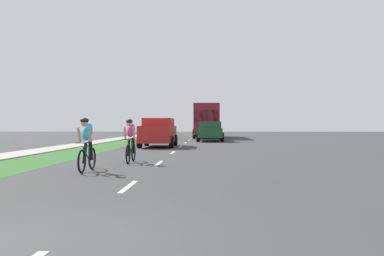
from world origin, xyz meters
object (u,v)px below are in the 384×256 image
at_px(cyclist_trailing, 131,140).
at_px(pickup_dark_green, 210,131).
at_px(cyclist_lead, 87,144).
at_px(suv_red, 158,132).
at_px(bus_maroon, 207,119).

distance_m(cyclist_trailing, pickup_dark_green, 20.08).
distance_m(cyclist_lead, pickup_dark_green, 22.99).
distance_m(cyclist_trailing, suv_red, 10.82).
relative_size(cyclist_lead, pickup_dark_green, 0.34).
relative_size(suv_red, bus_maroon, 0.41).
xyz_separation_m(cyclist_trailing, pickup_dark_green, (2.95, 19.86, 0.02)).
xyz_separation_m(cyclist_trailing, bus_maroon, (2.63, 29.95, 1.17)).
bearing_deg(cyclist_trailing, bus_maroon, 84.97).
height_order(cyclist_trailing, pickup_dark_green, pickup_dark_green).
bearing_deg(cyclist_trailing, suv_red, 91.66).
xyz_separation_m(cyclist_trailing, suv_red, (-0.31, 10.81, 0.14)).
relative_size(cyclist_lead, suv_red, 0.37).
relative_size(cyclist_trailing, pickup_dark_green, 0.34).
relative_size(suv_red, pickup_dark_green, 0.92).
height_order(pickup_dark_green, bus_maroon, bus_maroon).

